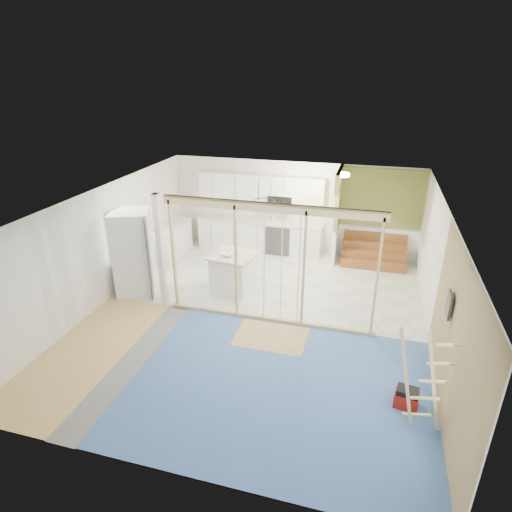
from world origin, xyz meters
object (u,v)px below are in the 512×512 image
(toolbox, at_px, (407,398))
(ladder, at_px, (423,381))
(fridge, at_px, (134,253))
(island, at_px, (233,273))

(toolbox, relative_size, ladder, 0.24)
(fridge, bearing_deg, toolbox, -44.49)
(island, relative_size, ladder, 0.65)
(island, xyz_separation_m, ladder, (3.96, -3.38, 0.39))
(toolbox, xyz_separation_m, ladder, (0.12, -0.39, 0.69))
(island, height_order, toolbox, island)
(fridge, height_order, island, fridge)
(fridge, distance_m, toolbox, 6.54)
(ladder, bearing_deg, toolbox, 108.65)
(toolbox, distance_m, ladder, 0.80)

